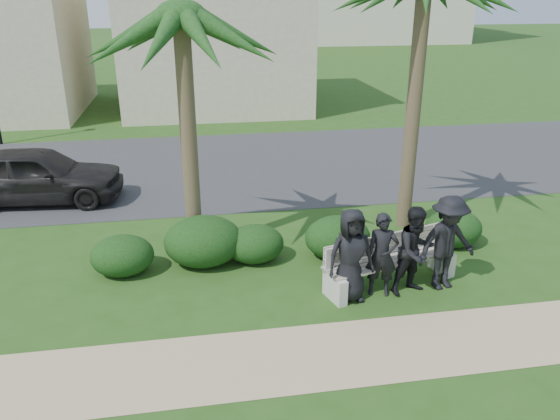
# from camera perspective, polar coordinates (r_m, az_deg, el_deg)

# --- Properties ---
(ground) EXTENTS (160.00, 160.00, 0.00)m
(ground) POSITION_cam_1_polar(r_m,az_deg,el_deg) (10.06, 5.31, -8.43)
(ground) COLOR #264915
(ground) RESTS_ON ground
(footpath) EXTENTS (30.00, 1.60, 0.01)m
(footpath) POSITION_cam_1_polar(r_m,az_deg,el_deg) (8.63, 8.43, -14.34)
(footpath) COLOR tan
(footpath) RESTS_ON ground
(asphalt_street) EXTENTS (160.00, 8.00, 0.01)m
(asphalt_street) POSITION_cam_1_polar(r_m,az_deg,el_deg) (17.30, -1.42, 4.84)
(asphalt_street) COLOR #2D2D30
(asphalt_street) RESTS_ON ground
(stucco_bldg_right) EXTENTS (8.40, 8.40, 7.30)m
(stucco_bldg_right) POSITION_cam_1_polar(r_m,az_deg,el_deg) (26.44, -7.11, 18.68)
(stucco_bldg_right) COLOR #C5B693
(stucco_bldg_right) RESTS_ON ground
(park_bench) EXTENTS (2.71, 1.26, 0.90)m
(park_bench) POSITION_cam_1_polar(r_m,az_deg,el_deg) (10.27, 11.49, -5.57)
(park_bench) COLOR #AB9E8F
(park_bench) RESTS_ON ground
(man_a) EXTENTS (0.88, 0.61, 1.70)m
(man_a) POSITION_cam_1_polar(r_m,az_deg,el_deg) (9.48, 7.39, -4.73)
(man_a) COLOR black
(man_a) RESTS_ON ground
(man_b) EXTENTS (0.64, 0.50, 1.54)m
(man_b) POSITION_cam_1_polar(r_m,az_deg,el_deg) (9.75, 10.61, -4.65)
(man_b) COLOR black
(man_b) RESTS_ON ground
(man_c) EXTENTS (0.94, 0.82, 1.64)m
(man_c) POSITION_cam_1_polar(r_m,az_deg,el_deg) (9.92, 13.97, -4.16)
(man_c) COLOR black
(man_c) RESTS_ON ground
(man_d) EXTENTS (1.26, 0.88, 1.78)m
(man_d) POSITION_cam_1_polar(r_m,az_deg,el_deg) (10.20, 17.07, -3.31)
(man_d) COLOR black
(man_d) RESTS_ON ground
(hedge_a) EXTENTS (1.21, 1.00, 0.79)m
(hedge_a) POSITION_cam_1_polar(r_m,az_deg,el_deg) (10.88, -16.17, -4.48)
(hedge_a) COLOR black
(hedge_a) RESTS_ON ground
(hedge_b) EXTENTS (1.55, 1.28, 1.01)m
(hedge_b) POSITION_cam_1_polar(r_m,az_deg,el_deg) (10.89, -8.02, -3.10)
(hedge_b) COLOR black
(hedge_b) RESTS_ON ground
(hedge_c) EXTENTS (1.19, 0.98, 0.77)m
(hedge_c) POSITION_cam_1_polar(r_m,az_deg,el_deg) (10.95, -2.69, -3.44)
(hedge_c) COLOR black
(hedge_c) RESTS_ON ground
(hedge_d) EXTENTS (1.35, 1.11, 0.88)m
(hedge_d) POSITION_cam_1_polar(r_m,az_deg,el_deg) (11.16, 6.05, -2.74)
(hedge_d) COLOR black
(hedge_d) RESTS_ON ground
(hedge_f) EXTENTS (1.23, 1.01, 0.80)m
(hedge_f) POSITION_cam_1_polar(r_m,az_deg,el_deg) (12.18, 17.67, -1.74)
(hedge_f) COLOR black
(hedge_f) RESTS_ON ground
(palm_left) EXTENTS (3.00, 3.00, 5.58)m
(palm_left) POSITION_cam_1_polar(r_m,az_deg,el_deg) (10.44, -10.30, 19.09)
(palm_left) COLOR brown
(palm_left) RESTS_ON ground
(car_a) EXTENTS (4.35, 2.05, 1.44)m
(car_a) POSITION_cam_1_polar(r_m,az_deg,el_deg) (15.23, -24.06, 3.36)
(car_a) COLOR black
(car_a) RESTS_ON ground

